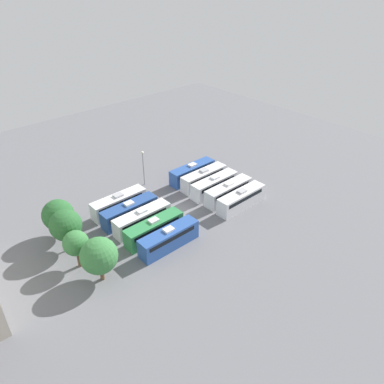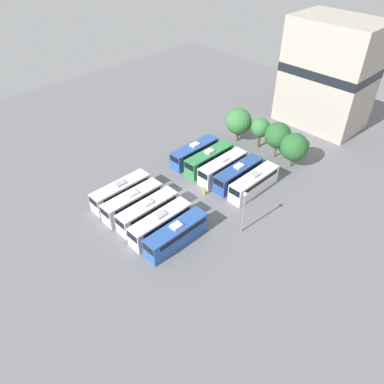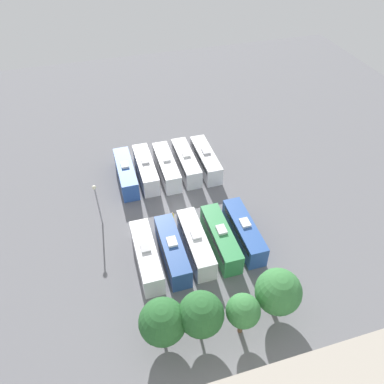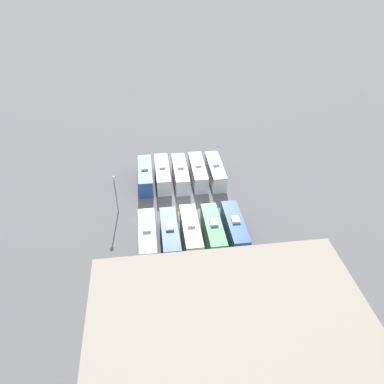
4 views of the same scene
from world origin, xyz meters
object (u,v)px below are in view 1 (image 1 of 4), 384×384
at_px(bus_9, 119,203).
at_px(bus_4, 192,172).
at_px(bus_0, 241,199).
at_px(tree_2, 66,225).
at_px(bus_7, 142,219).
at_px(light_pole, 143,162).
at_px(bus_3, 204,178).
at_px(tree_3, 58,215).
at_px(tree_0, 99,256).
at_px(bus_2, 214,185).
at_px(bus_5, 169,238).
at_px(bus_8, 130,211).
at_px(tree_1, 76,243).
at_px(bus_6, 154,229).
at_px(worker_person, 166,206).
at_px(bus_1, 228,191).

bearing_deg(bus_9, bus_4, -90.35).
xyz_separation_m(bus_0, tree_2, (9.85, 28.57, 2.87)).
distance_m(bus_7, light_pole, 14.82).
xyz_separation_m(bus_3, tree_3, (3.64, 28.33, 2.37)).
bearing_deg(tree_0, bus_2, -78.02).
xyz_separation_m(bus_9, light_pole, (4.86, -8.99, 3.25)).
bearing_deg(bus_5, bus_8, 2.42).
bearing_deg(tree_3, tree_1, 171.49).
bearing_deg(bus_8, light_pole, -47.48).
bearing_deg(bus_3, bus_7, 100.80).
bearing_deg(bus_6, tree_0, 103.15).
distance_m(bus_9, tree_0, 17.00).
bearing_deg(bus_5, bus_3, -59.23).
bearing_deg(tree_1, bus_7, -83.15).
height_order(bus_4, tree_2, tree_2).
distance_m(bus_8, worker_person, 6.98).
height_order(bus_1, bus_5, same).
distance_m(bus_0, bus_3, 10.18).
height_order(bus_8, light_pole, light_pole).
relative_size(bus_2, tree_2, 1.45).
xyz_separation_m(tree_0, tree_1, (4.58, 1.07, -0.05)).
bearing_deg(bus_3, light_pole, 46.07).
bearing_deg(tree_2, bus_8, -88.51).
height_order(tree_0, tree_1, tree_0).
distance_m(bus_7, bus_8, 3.28).
height_order(tree_1, tree_2, tree_2).
bearing_deg(bus_1, bus_8, 68.81).
bearing_deg(bus_4, bus_5, 128.37).
xyz_separation_m(bus_1, tree_1, (2.03, 29.46, 2.46)).
bearing_deg(bus_7, bus_6, 177.53).
bearing_deg(light_pole, tree_3, 103.10).
height_order(tree_2, tree_3, tree_2).
bearing_deg(tree_0, bus_6, -76.85).
bearing_deg(bus_0, bus_6, 78.71).
bearing_deg(bus_2, light_pole, 35.09).
xyz_separation_m(bus_0, light_pole, (18.42, 8.22, 3.25)).
bearing_deg(bus_9, bus_5, -178.35).
bearing_deg(tree_1, tree_2, -8.77).
bearing_deg(tree_2, tree_0, -177.56).
xyz_separation_m(bus_7, tree_0, (-6.06, 11.25, 2.51)).
height_order(bus_2, bus_4, same).
relative_size(tree_0, tree_2, 0.97).
relative_size(bus_7, tree_2, 1.45).
distance_m(light_pole, tree_1, 24.75).
height_order(bus_3, tree_2, tree_2).
height_order(bus_8, tree_1, tree_1).
bearing_deg(tree_2, tree_1, 171.23).
distance_m(bus_4, light_pole, 10.33).
distance_m(bus_4, bus_9, 17.44).
bearing_deg(tree_3, bus_7, -122.11).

